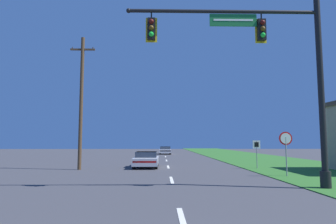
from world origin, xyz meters
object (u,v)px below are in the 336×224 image
stop_sign (286,144)px  route_sign_post (257,148)px  signal_mast (275,68)px  far_car (165,150)px  car_ahead (146,159)px  utility_pole_near (81,100)px

stop_sign → route_sign_post: stop_sign is taller
signal_mast → far_car: bearing=97.0°
signal_mast → route_sign_post: signal_mast is taller
route_sign_post → car_ahead: bearing=170.1°
signal_mast → route_sign_post: (2.08, 9.40, -3.67)m
stop_sign → utility_pole_near: bearing=160.9°
car_ahead → route_sign_post: route_sign_post is taller
signal_mast → utility_pole_near: bearing=140.4°
far_car → utility_pole_near: utility_pole_near is taller
stop_sign → utility_pole_near: 14.06m
route_sign_post → far_car: bearing=103.9°
stop_sign → route_sign_post: bearing=91.3°
signal_mast → route_sign_post: 10.30m
car_ahead → utility_pole_near: (-4.64, -1.92, 4.37)m
utility_pole_near → stop_sign: bearing=-19.1°
signal_mast → car_ahead: signal_mast is taller
car_ahead → stop_sign: stop_sign is taller
signal_mast → utility_pole_near: 13.98m
signal_mast → car_ahead: 13.26m
car_ahead → far_car: same height
far_car → utility_pole_near: bearing=-103.6°
far_car → stop_sign: size_ratio=1.68×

